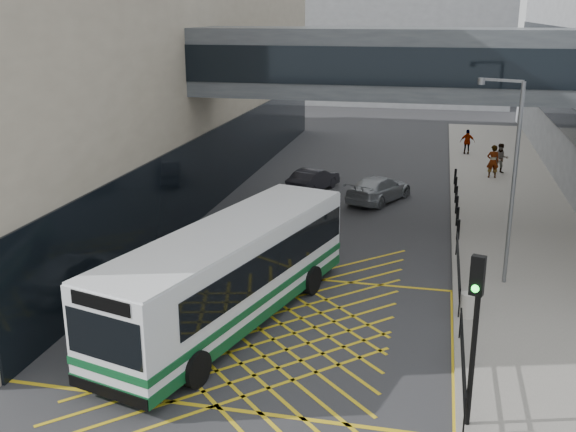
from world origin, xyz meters
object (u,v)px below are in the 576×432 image
Objects in this scene: car_dark at (313,180)px; pedestrian_b at (501,159)px; street_lamp at (510,171)px; bus at (232,271)px; car_white at (149,277)px; pedestrian_a at (493,161)px; car_silver at (379,188)px; traffic_light at (475,318)px; pedestrian_c at (467,142)px; litter_bin at (468,305)px.

pedestrian_b is at bearing -130.28° from car_dark.
car_dark is 0.56× the size of street_lamp.
bus is 10.42m from street_lamp.
street_lamp reaches higher than car_dark.
car_white is at bearing -140.77° from street_lamp.
pedestrian_a is 1.43m from pedestrian_b.
car_silver is 0.63× the size of street_lamp.
car_dark is 0.93× the size of traffic_light.
pedestrian_a reaches higher than pedestrian_c.
street_lamp is 5.23m from litter_bin.
bus is 25.10m from pedestrian_b.
litter_bin is 0.41× the size of pedestrian_a.
car_dark is 2.40× the size of pedestrian_c.
street_lamp is 9.01× the size of litter_bin.
pedestrian_b is at bearing 107.60° from street_lamp.
bus is 6.01× the size of pedestrian_a.
car_dark is at bearing 149.54° from street_lamp.
bus is at bearing 73.40° from pedestrian_c.
traffic_light reaches higher than car_white.
pedestrian_b reaches higher than litter_bin.
pedestrian_a is 6.91m from pedestrian_c.
car_white is 10.93m from litter_bin.
traffic_light is (7.26, -4.61, 1.30)m from bus.
pedestrian_c is at bearing 113.02° from street_lamp.
bus is 14.50× the size of litter_bin.
litter_bin is at bearing 27.82° from bus.
traffic_light is 2.24× the size of pedestrian_a.
car_silver is 12.36m from street_lamp.
bus is 16.98m from car_dark.
car_silver is 5.68× the size of litter_bin.
bus is at bearing 149.20° from car_white.
pedestrian_c is at bearing 88.44° from litter_bin.
pedestrian_b is (2.55, 21.35, 0.50)m from litter_bin.
pedestrian_c is at bearing 105.35° from traffic_light.
car_silver is at bearing 139.13° from street_lamp.
bus is 6.94× the size of pedestrian_c.
street_lamp is (12.18, 3.84, 3.60)m from car_white.
pedestrian_a is at bearing 109.22° from street_lamp.
car_white is 1.05× the size of traffic_light.
litter_bin is at bearing 105.08° from traffic_light.
bus reaches higher than car_white.
litter_bin is 0.45× the size of pedestrian_b.
bus is 2.55× the size of car_silver.
traffic_light reaches higher than car_dark.
street_lamp reaches higher than pedestrian_b.
car_white reaches higher than litter_bin.
pedestrian_c is (0.94, 33.09, -2.02)m from traffic_light.
bus is 15.92m from car_silver.
bus reaches higher than pedestrian_c.
traffic_light reaches higher than bus.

